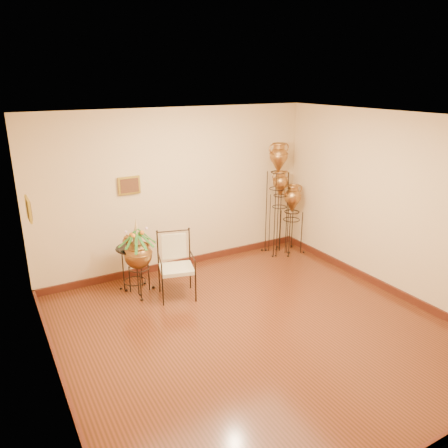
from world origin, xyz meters
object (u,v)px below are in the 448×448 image
amphora_mid (279,212)px  planter_urn (138,252)px  amphora_tall (277,198)px  side_table (134,268)px  armchair (176,266)px

amphora_mid → planter_urn: amphora_mid is taller
amphora_tall → amphora_mid: 0.28m
amphora_tall → planter_urn: bearing=-172.9°
amphora_tall → side_table: bearing=-176.3°
amphora_tall → armchair: (-2.40, -0.74, -0.59)m
amphora_mid → planter_urn: bearing=-173.4°
planter_urn → side_table: bearing=100.6°
planter_urn → side_table: 0.37m
planter_urn → armchair: (0.47, -0.38, -0.20)m
amphora_mid → planter_urn: (-2.92, -0.34, -0.11)m
amphora_tall → planter_urn: amphora_tall is taller
amphora_mid → side_table: size_ratio=1.75×
planter_urn → armchair: bearing=-39.0°
amphora_mid → side_table: (-2.95, -0.17, -0.44)m
amphora_mid → planter_urn: 2.95m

